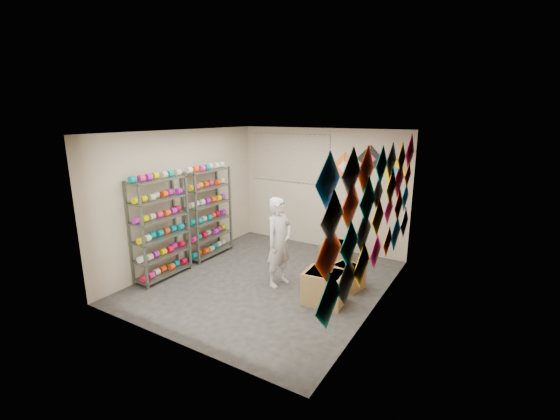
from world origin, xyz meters
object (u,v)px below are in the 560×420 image
Objects in this scene: carton_b at (348,276)px; shelf_rack_front at (160,229)px; shelf_rack_back at (208,213)px; shopkeeper at (279,242)px; carton_c at (337,254)px; carton_a at (325,287)px.

shelf_rack_front is at bearing -142.83° from carton_b.
shopkeeper is at bearing -12.22° from shelf_rack_back.
carton_c reaches higher than carton_b.
shopkeeper reaches higher than carton_a.
shelf_rack_front is 3.51m from carton_b.
carton_b is at bearing -54.89° from shopkeeper.
carton_b is at bearing 1.27° from shelf_rack_back.
carton_a is at bearing -11.99° from shelf_rack_back.
shelf_rack_back is at bearing -165.07° from carton_b.
shopkeeper is at bearing 163.56° from carton_a.
shelf_rack_front is 1.19× the size of shopkeeper.
carton_a reaches higher than carton_b.
shelf_rack_back reaches higher than carton_b.
shelf_rack_back is 3.24m from carton_b.
shopkeeper is 1.14m from carton_a.
shopkeeper reaches higher than carton_b.
carton_a is at bearing -70.10° from carton_c.
carton_a is (0.98, -0.20, -0.54)m from shopkeeper.
shopkeeper is 1.53m from carton_c.
shelf_rack_back is (0.00, 1.30, 0.00)m from shelf_rack_front.
carton_c is at bearing 18.53° from shelf_rack_back.
carton_a is (3.02, -0.64, -0.68)m from shelf_rack_back.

